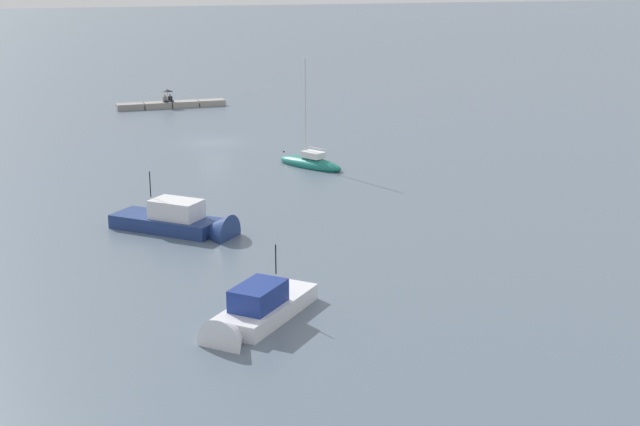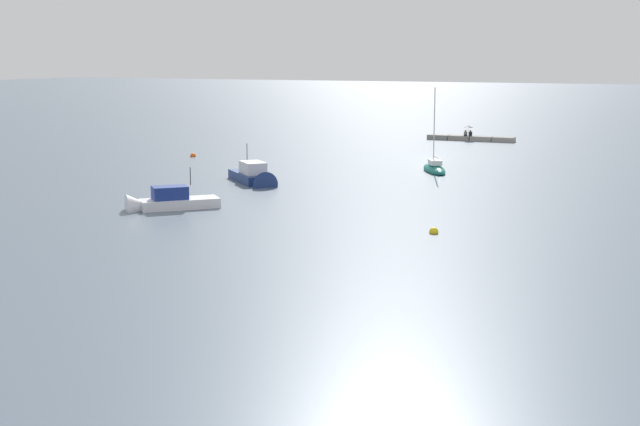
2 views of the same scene
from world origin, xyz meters
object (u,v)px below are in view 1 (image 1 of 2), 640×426
Objects in this scene: person_seated_dark_left at (171,99)px; motorboat_navy_far at (184,225)px; sailboat_teal_outer at (310,163)px; umbrella_open_black at (167,90)px; motorboat_white_mid at (254,317)px; person_seated_grey_right at (165,100)px.

person_seated_dark_left is 43.05m from motorboat_navy_far.
person_seated_dark_left is at bearing 69.65° from sailboat_teal_outer.
umbrella_open_black is 0.22× the size of motorboat_white_mid.
person_seated_dark_left and person_seated_grey_right have the same top height.
sailboat_teal_outer is at bearing 88.58° from person_seated_dark_left.
person_seated_dark_left is 0.59m from person_seated_grey_right.
motorboat_white_mid is at bearing 73.35° from person_seated_dark_left.
person_seated_grey_right is at bearing -50.83° from motorboat_white_mid.
umbrella_open_black reaches higher than person_seated_dark_left.
sailboat_teal_outer is at bearing 99.14° from umbrella_open_black.
person_seated_grey_right is at bearing 41.76° from umbrella_open_black.
motorboat_navy_far is (6.14, 42.35, -0.43)m from person_seated_grey_right.
sailboat_teal_outer is at bearing 89.69° from person_seated_grey_right.
sailboat_teal_outer is at bearing -177.22° from motorboat_navy_far.
person_seated_grey_right is 0.58× the size of umbrella_open_black.
person_seated_dark_left is 0.58× the size of umbrella_open_black.
person_seated_grey_right is 0.11× the size of motorboat_navy_far.
motorboat_navy_far reaches higher than umbrella_open_black.
motorboat_white_mid is 0.90× the size of motorboat_navy_far.
motorboat_white_mid is (5.91, 55.51, -0.47)m from person_seated_grey_right.
motorboat_white_mid reaches higher than umbrella_open_black.
person_seated_dark_left is at bearing -172.61° from person_seated_grey_right.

